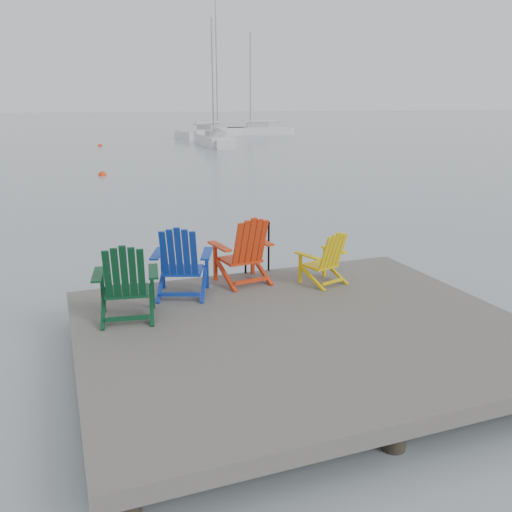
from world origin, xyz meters
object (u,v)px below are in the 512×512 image
object	(u,v)px
sailboat_mid	(215,133)
buoy_c	(216,149)
chair_blue	(181,261)
handrail	(257,243)
buoy_a	(253,238)
sailboat_near	(215,141)
buoy_d	(100,146)
sailboat_far	(254,131)
chair_yellow	(325,258)
chair_red	(244,250)
buoy_b	(103,175)
chair_green	(126,281)

from	to	relation	value
sailboat_mid	buoy_c	bearing A→B (deg)	-55.33
chair_blue	sailboat_mid	world-z (taller)	sailboat_mid
handrail	buoy_a	world-z (taller)	handrail
buoy_c	sailboat_near	bearing A→B (deg)	74.60
sailboat_mid	buoy_d	world-z (taller)	sailboat_mid
sailboat_mid	buoy_c	world-z (taller)	sailboat_mid
buoy_a	sailboat_near	bearing A→B (deg)	75.55
buoy_a	buoy_d	distance (m)	33.34
chair_blue	sailboat_near	bearing A→B (deg)	93.41
handrail	sailboat_far	size ratio (longest dim) A/B	0.08
chair_yellow	buoy_c	distance (m)	33.27
chair_red	buoy_d	bearing A→B (deg)	80.69
buoy_b	buoy_d	xyz separation A→B (m)	(1.54, 18.86, 0.00)
buoy_c	buoy_b	bearing A→B (deg)	-126.68
chair_red	buoy_c	bearing A→B (deg)	66.59
handrail	chair_red	distance (m)	0.65
chair_green	handrail	bearing A→B (deg)	39.25
sailboat_near	buoy_d	world-z (taller)	sailboat_near
chair_green	chair_blue	world-z (taller)	chair_blue
handrail	buoy_d	xyz separation A→B (m)	(0.50, 37.55, -1.04)
chair_green	buoy_d	world-z (taller)	chair_green
chair_green	sailboat_mid	bearing A→B (deg)	81.59
chair_blue	sailboat_far	size ratio (longest dim) A/B	0.11
chair_red	chair_yellow	size ratio (longest dim) A/B	1.27
sailboat_mid	buoy_c	size ratio (longest dim) A/B	39.53
chair_green	sailboat_far	xyz separation A→B (m)	(20.24, 49.65, -0.71)
chair_blue	sailboat_far	world-z (taller)	sailboat_far
buoy_b	sailboat_mid	bearing A→B (deg)	63.60
chair_green	sailboat_far	distance (m)	53.62
buoy_d	chair_green	bearing A→B (deg)	-94.36
chair_blue	chair_yellow	bearing A→B (deg)	14.35
buoy_b	buoy_d	world-z (taller)	buoy_b
sailboat_mid	buoy_a	size ratio (longest dim) A/B	39.44
handrail	sailboat_mid	bearing A→B (deg)	74.63
sailboat_mid	chair_yellow	bearing A→B (deg)	-53.36
chair_red	handrail	bearing A→B (deg)	42.06
chair_red	sailboat_far	distance (m)	52.01
chair_red	buoy_a	size ratio (longest dim) A/B	3.38
chair_green	sailboat_near	xyz separation A→B (m)	(11.79, 36.10, -0.71)
chair_green	sailboat_far	world-z (taller)	sailboat_far
chair_green	buoy_b	distance (m)	20.20
chair_yellow	buoy_c	xyz separation A→B (m)	(7.59, 32.38, -0.96)
sailboat_far	buoy_b	xyz separation A→B (m)	(-18.81, -29.53, -0.36)
buoy_a	buoy_b	distance (m)	14.68
chair_green	sailboat_mid	size ratio (longest dim) A/B	0.08
sailboat_near	buoy_c	distance (m)	3.44
buoy_a	buoy_d	xyz separation A→B (m)	(-0.98, 33.33, 0.00)
chair_green	buoy_c	distance (m)	34.58
chair_blue	handrail	bearing A→B (deg)	46.57
sailboat_far	handrail	bearing A→B (deg)	175.06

